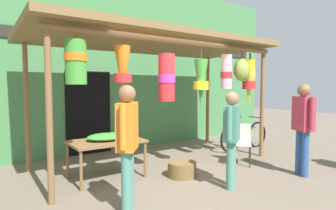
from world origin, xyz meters
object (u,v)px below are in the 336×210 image
Objects in this scene: folding_chair at (241,140)px; flower_heap_on_table at (109,136)px; passerby_at_right at (127,138)px; display_table at (106,144)px; wicker_basket_by_table at (182,169)px; vendor_in_orange at (232,132)px; customer_foreground at (303,122)px; parked_bicycle at (244,136)px.

flower_heap_on_table is at bearing 163.17° from folding_chair.
passerby_at_right reaches higher than folding_chair.
display_table reaches higher than wicker_basket_by_table.
vendor_in_orange is at bearing -5.99° from passerby_at_right.
customer_foreground is (0.30, -1.17, 0.49)m from folding_chair.
wicker_basket_by_table is (-1.55, 0.05, -0.37)m from folding_chair.
flower_heap_on_table is at bearing 145.50° from wicker_basket_by_table.
customer_foreground reaches higher than folding_chair.
wicker_basket_by_table is at bearing 25.97° from passerby_at_right.
flower_heap_on_table is 0.43× the size of parked_bicycle.
flower_heap_on_table is 3.82m from parked_bicycle.
passerby_at_right reaches higher than vendor_in_orange.
passerby_at_right is (-0.32, -1.44, 0.36)m from display_table.
flower_heap_on_table is at bearing 18.57° from display_table.
customer_foreground reaches higher than flower_heap_on_table.
flower_heap_on_table is (0.06, 0.02, 0.13)m from display_table.
parked_bicycle is (3.80, 0.07, -0.39)m from flower_heap_on_table.
wicker_basket_by_table is 0.32× the size of passerby_at_right.
vendor_in_orange is (1.39, -1.64, 0.17)m from flower_heap_on_table.
folding_chair is at bearing 34.17° from vendor_in_orange.
wicker_basket_by_table is 0.34× the size of vendor_in_orange.
wicker_basket_by_table is at bearing -32.50° from display_table.
flower_heap_on_table is 0.49× the size of vendor_in_orange.
parked_bicycle reaches higher than wicker_basket_by_table.
folding_chair is 0.50× the size of customer_foreground.
parked_bicycle is (1.16, 0.87, -0.16)m from folding_chair.
customer_foreground is at bearing -33.85° from flower_heap_on_table.
flower_heap_on_table is at bearing 146.15° from customer_foreground.
passerby_at_right reaches higher than wicker_basket_by_table.
customer_foreground is (1.84, -1.22, 0.86)m from wicker_basket_by_table.
vendor_in_orange is at bearing 168.17° from customer_foreground.
display_table is 0.72× the size of parked_bicycle.
folding_chair is 1.30m from customer_foreground.
vendor_in_orange is 1.77m from passerby_at_right.
customer_foreground is (1.54, -0.32, 0.09)m from vendor_in_orange.
folding_chair is 1.61× the size of wicker_basket_by_table.
vendor_in_orange reaches higher than flower_heap_on_table.
customer_foreground is (2.93, -1.97, 0.25)m from flower_heap_on_table.
passerby_at_right is (-1.76, 0.18, 0.07)m from vendor_in_orange.
parked_bicycle is 3.00m from vendor_in_orange.
passerby_at_right is at bearing 174.01° from vendor_in_orange.
folding_chair is 3.12m from passerby_at_right.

